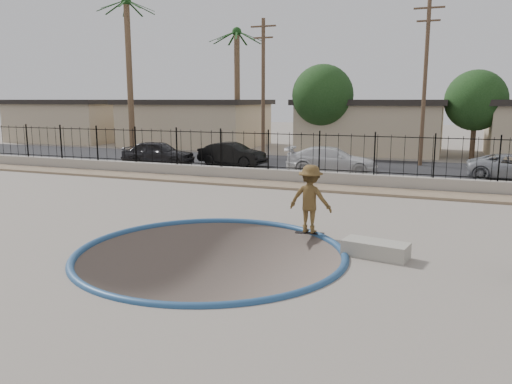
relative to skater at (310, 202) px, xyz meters
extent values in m
cube|color=#6E655B|center=(-1.92, 10.40, -2.08)|extent=(120.00, 120.00, 2.20)
torus|color=navy|center=(-1.92, -2.60, -0.98)|extent=(7.04, 7.04, 0.20)
cube|color=#9B8565|center=(-1.92, 7.60, -0.93)|extent=(42.00, 1.60, 0.11)
cube|color=#9C9689|center=(-1.92, 8.70, -0.68)|extent=(42.00, 0.45, 0.60)
cube|color=black|center=(-1.92, 8.70, -0.26)|extent=(40.00, 0.04, 0.03)
cube|color=black|center=(-1.92, 8.70, 1.32)|extent=(40.00, 0.04, 0.04)
cube|color=black|center=(-1.92, 15.40, -0.97)|extent=(90.00, 8.00, 0.04)
cube|color=#C0B089|center=(-29.92, 24.90, 0.77)|extent=(10.00, 8.00, 3.50)
cube|color=black|center=(-29.92, 24.90, 2.72)|extent=(10.60, 8.60, 0.40)
cube|color=#C0B089|center=(-16.92, 24.90, 0.77)|extent=(11.00, 8.00, 3.50)
cube|color=black|center=(-16.92, 24.90, 2.72)|extent=(11.60, 8.60, 0.40)
cube|color=#C0B089|center=(-1.92, 24.90, 0.77)|extent=(10.00, 8.00, 3.50)
cube|color=black|center=(-1.92, 24.90, 2.72)|extent=(10.60, 8.60, 0.40)
cylinder|color=brown|center=(-18.92, 18.40, 4.52)|extent=(0.44, 0.44, 11.00)
sphere|color=#183F15|center=(-18.92, 18.40, 9.97)|extent=(0.70, 0.70, 0.70)
cylinder|color=brown|center=(-11.92, 22.40, 3.52)|extent=(0.44, 0.44, 9.00)
sphere|color=#183F15|center=(-11.92, 22.40, 7.97)|extent=(0.70, 0.70, 0.70)
cylinder|color=#473323|center=(-7.92, 17.40, 3.52)|extent=(0.24, 0.24, 9.00)
cube|color=#473323|center=(-7.92, 17.40, 7.52)|extent=(1.70, 0.10, 0.10)
cube|color=#473323|center=(-7.92, 17.40, 6.82)|extent=(1.30, 0.10, 0.10)
cylinder|color=#473323|center=(2.08, 17.40, 3.77)|extent=(0.24, 0.24, 9.50)
cube|color=#473323|center=(2.08, 17.40, 8.02)|extent=(1.70, 0.10, 0.10)
cube|color=#473323|center=(2.08, 17.40, 7.32)|extent=(1.30, 0.10, 0.10)
cylinder|color=#473323|center=(-4.92, 21.40, 0.52)|extent=(0.34, 0.34, 3.00)
sphere|color=#143311|center=(-4.92, 21.40, 3.22)|extent=(4.32, 4.32, 4.32)
cylinder|color=#473323|center=(5.08, 22.40, 0.39)|extent=(0.34, 0.34, 2.75)
sphere|color=#143311|center=(5.08, 22.40, 2.87)|extent=(3.96, 3.96, 3.96)
imported|color=brown|center=(0.00, 0.00, 0.00)|extent=(1.34, 0.86, 1.97)
cube|color=black|center=(0.00, 0.00, -0.92)|extent=(0.87, 0.33, 0.02)
cylinder|color=silver|center=(-0.27, -0.12, -0.96)|extent=(0.06, 0.04, 0.05)
cylinder|color=silver|center=(-0.29, 0.04, -0.96)|extent=(0.06, 0.04, 0.05)
cylinder|color=silver|center=(0.29, -0.04, -0.96)|extent=(0.06, 0.04, 0.05)
cylinder|color=silver|center=(0.27, 0.12, -0.96)|extent=(0.06, 0.04, 0.05)
cube|color=#9B9689|center=(2.08, -1.39, -0.78)|extent=(1.70, 0.97, 0.40)
imported|color=black|center=(-12.50, 11.80, -0.21)|extent=(4.46, 2.16, 1.47)
imported|color=black|center=(-8.40, 13.40, -0.28)|extent=(4.20, 1.81, 1.34)
imported|color=silver|center=(-2.12, 12.25, -0.25)|extent=(4.99, 2.41, 1.40)
camera|label=1|loc=(3.62, -13.69, 2.91)|focal=35.00mm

